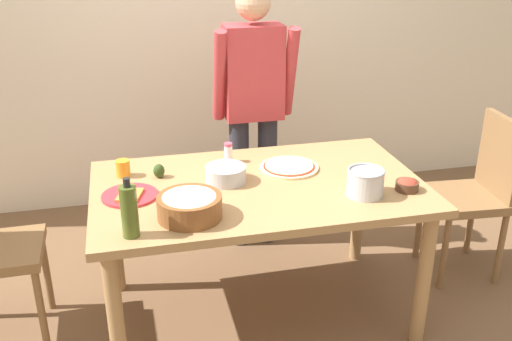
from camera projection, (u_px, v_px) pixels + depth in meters
name	position (u px, v px, depth m)	size (l,w,h in m)	color
ground	(258.00, 312.00, 3.12)	(8.00, 8.00, 0.00)	brown
wall_back	(205.00, 21.00, 4.03)	(5.60, 0.10, 2.60)	beige
dining_table	(258.00, 201.00, 2.85)	(1.60, 0.96, 0.76)	#A37A4C
person_cook	(253.00, 103.00, 3.45)	(0.49, 0.25, 1.62)	#2D2D38
chair_wooden_right	(477.00, 187.00, 3.30)	(0.43, 0.43, 0.95)	brown
pizza_raw_on_board	(289.00, 167.00, 2.99)	(0.30, 0.30, 0.02)	beige
plate_with_slice	(130.00, 195.00, 2.68)	(0.26, 0.26, 0.02)	red
popcorn_bowl	(190.00, 204.00, 2.47)	(0.28, 0.28, 0.11)	brown
mixing_bowl_steel	(226.00, 174.00, 2.83)	(0.20, 0.20, 0.08)	#B7B7BC
small_sauce_bowl	(407.00, 185.00, 2.74)	(0.11, 0.11, 0.06)	#4C2D1E
olive_oil_bottle	(129.00, 211.00, 2.30)	(0.07, 0.07, 0.26)	#47561E
steel_pot	(365.00, 182.00, 2.67)	(0.17, 0.17, 0.13)	#B7B7BC
cup_orange	(123.00, 168.00, 2.89)	(0.07, 0.07, 0.09)	orange
salt_shaker	(228.00, 153.00, 3.05)	(0.04, 0.04, 0.11)	white
avocado	(159.00, 171.00, 2.88)	(0.06, 0.06, 0.07)	#2D4219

